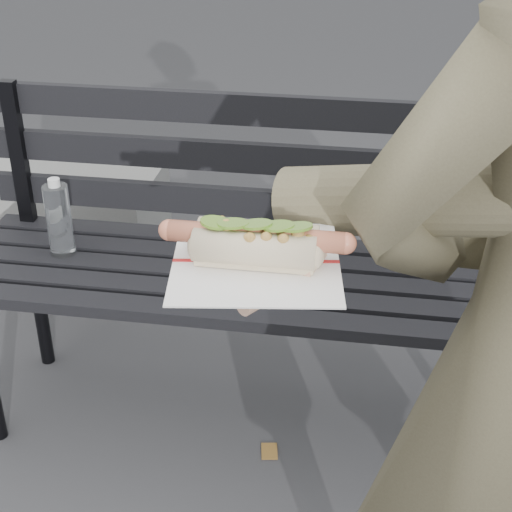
{
  "coord_description": "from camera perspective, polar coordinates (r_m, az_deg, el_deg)",
  "views": [
    {
      "loc": [
        0.21,
        -0.71,
        1.48
      ],
      "look_at": [
        0.09,
        0.06,
        1.04
      ],
      "focal_mm": 55.0,
      "sensor_mm": 36.0,
      "label": 1
    }
  ],
  "objects": [
    {
      "name": "held_hotdog",
      "position": [
        0.93,
        12.16,
        2.99
      ],
      "size": [
        0.62,
        0.32,
        0.2
      ],
      "color": "brown"
    },
    {
      "name": "park_bench",
      "position": [
        1.99,
        -0.31,
        0.92
      ],
      "size": [
        1.5,
        0.44,
        0.88
      ],
      "color": "black",
      "rests_on": "ground"
    }
  ]
}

